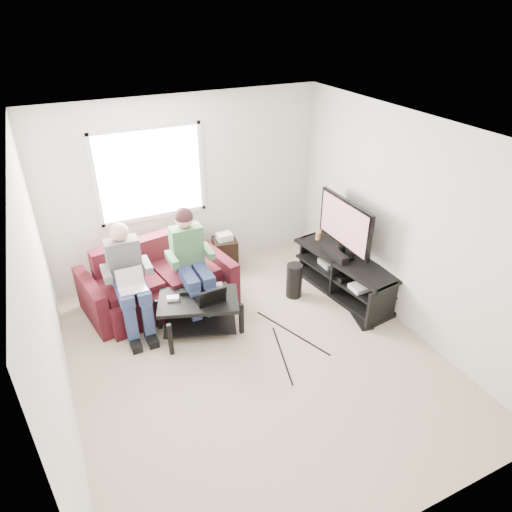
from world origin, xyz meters
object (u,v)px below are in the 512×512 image
object	(u,v)px
subwoofer	(294,281)
end_table	(225,253)
tv_stand	(344,277)
sofa	(157,283)
coffee_table	(199,307)
tv	(345,225)

from	to	relation	value
subwoofer	end_table	world-z (taller)	end_table
tv_stand	sofa	bearing A→B (deg)	160.67
sofa	end_table	bearing A→B (deg)	21.36
tv_stand	end_table	bearing A→B (deg)	133.99
subwoofer	tv_stand	bearing A→B (deg)	-17.78
sofa	coffee_table	world-z (taller)	sofa
subwoofer	end_table	distance (m)	1.24
coffee_table	tv_stand	bearing A→B (deg)	-1.40
sofa	subwoofer	world-z (taller)	sofa
coffee_table	subwoofer	world-z (taller)	subwoofer
tv	sofa	bearing A→B (deg)	162.78
coffee_table	tv_stand	distance (m)	2.12
tv_stand	subwoofer	world-z (taller)	tv_stand
subwoofer	tv	bearing A→B (deg)	-9.83
sofa	coffee_table	bearing A→B (deg)	-68.75
tv_stand	end_table	xyz separation A→B (m)	(-1.26, 1.31, 0.02)
tv	subwoofer	distance (m)	1.03
sofa	tv_stand	xyz separation A→B (m)	(2.43, -0.85, -0.07)
tv_stand	tv	bearing A→B (deg)	91.47
tv	end_table	world-z (taller)	tv
coffee_table	tv	distance (m)	2.21
sofa	tv_stand	bearing A→B (deg)	-19.33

